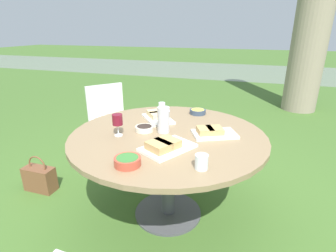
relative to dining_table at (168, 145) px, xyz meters
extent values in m
plane|color=#446B2B|center=(0.00, 0.00, -0.65)|extent=(40.00, 40.00, 0.00)
cube|color=#6B7F5B|center=(0.00, 8.43, -0.64)|extent=(40.00, 4.20, 0.01)
cylinder|color=gray|center=(1.46, 3.75, 1.16)|extent=(0.62, 0.62, 3.61)
cylinder|color=#4C4C51|center=(0.00, 0.00, -0.64)|extent=(0.56, 0.56, 0.02)
cylinder|color=#4C4C51|center=(0.00, 0.00, -0.28)|extent=(0.11, 0.11, 0.69)
cylinder|color=#8C7251|center=(0.00, 0.00, 0.08)|extent=(1.49, 1.49, 0.03)
cube|color=silver|center=(-0.91, 0.73, -0.20)|extent=(0.60, 0.61, 0.04)
cube|color=silver|center=(-1.06, 0.85, 0.03)|extent=(0.30, 0.36, 0.42)
cylinder|color=silver|center=(-0.89, 0.46, -0.43)|extent=(0.03, 0.03, 0.43)
cylinder|color=silver|center=(-0.64, 0.76, -0.43)|extent=(0.03, 0.03, 0.43)
cylinder|color=silver|center=(-1.17, 0.69, -0.43)|extent=(0.03, 0.03, 0.43)
cylinder|color=silver|center=(-0.93, 1.00, -0.43)|extent=(0.03, 0.03, 0.43)
cylinder|color=silver|center=(-0.04, 0.02, 0.20)|extent=(0.09, 0.09, 0.20)
cone|color=silver|center=(0.00, 0.02, 0.28)|extent=(0.02, 0.02, 0.02)
cylinder|color=silver|center=(-0.34, -0.16, 0.10)|extent=(0.06, 0.06, 0.01)
cylinder|color=silver|center=(-0.34, -0.16, 0.14)|extent=(0.01, 0.01, 0.08)
cylinder|color=maroon|center=(-0.34, -0.16, 0.22)|extent=(0.08, 0.08, 0.08)
cube|color=white|center=(-0.18, 0.27, 0.11)|extent=(0.36, 0.38, 0.02)
cube|color=#E0C184|center=(-0.23, 0.33, 0.14)|extent=(0.17, 0.17, 0.04)
cube|color=#E0C184|center=(-0.18, 0.27, 0.14)|extent=(0.17, 0.17, 0.04)
cube|color=white|center=(0.34, 0.07, 0.11)|extent=(0.38, 0.32, 0.02)
cube|color=tan|center=(0.28, 0.04, 0.14)|extent=(0.16, 0.17, 0.04)
cube|color=tan|center=(0.34, 0.07, 0.14)|extent=(0.16, 0.17, 0.04)
cube|color=white|center=(0.09, -0.27, 0.11)|extent=(0.37, 0.42, 0.02)
cube|color=tan|center=(0.05, -0.33, 0.14)|extent=(0.19, 0.18, 0.05)
cube|color=tan|center=(0.09, -0.27, 0.14)|extent=(0.19, 0.18, 0.05)
cylinder|color=#334256|center=(0.11, 0.55, 0.12)|extent=(0.15, 0.15, 0.04)
cylinder|color=#E0C147|center=(0.11, 0.55, 0.13)|extent=(0.12, 0.12, 0.02)
cylinder|color=#B74733|center=(-0.07, -0.55, 0.12)|extent=(0.16, 0.16, 0.05)
cylinder|color=#387533|center=(-0.07, -0.55, 0.14)|extent=(0.13, 0.13, 0.02)
cylinder|color=beige|center=(-0.19, -0.01, 0.11)|extent=(0.14, 0.14, 0.04)
cylinder|color=#2D231E|center=(-0.19, -0.01, 0.13)|extent=(0.12, 0.12, 0.02)
cylinder|color=silver|center=(-0.24, 0.53, 0.14)|extent=(0.06, 0.06, 0.09)
cylinder|color=silver|center=(0.35, -0.45, 0.14)|extent=(0.08, 0.08, 0.09)
cube|color=brown|center=(-1.30, -0.06, -0.53)|extent=(0.30, 0.14, 0.24)
torus|color=brown|center=(-1.30, -0.06, -0.38)|extent=(0.19, 0.01, 0.19)
camera|label=1|loc=(0.58, -1.76, 0.85)|focal=28.00mm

